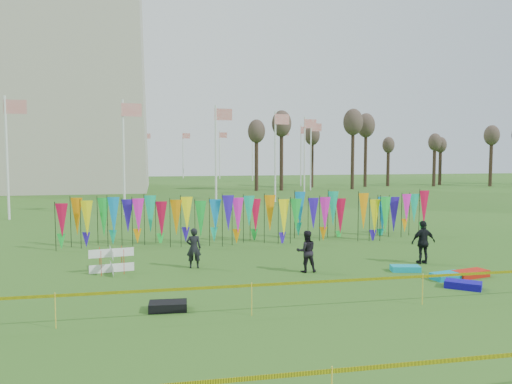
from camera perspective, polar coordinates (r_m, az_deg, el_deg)
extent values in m
plane|color=#275718|center=(16.06, 5.63, -11.17)|extent=(160.00, 160.00, 0.00)
cylinder|color=silver|center=(65.47, 5.15, 4.17)|extent=(0.16, 0.16, 8.00)
plane|color=red|center=(65.71, 5.68, 7.04)|extent=(1.40, 0.00, 1.40)
cylinder|color=silver|center=(72.21, 2.79, 4.21)|extent=(0.16, 0.16, 8.00)
plane|color=red|center=(72.42, 3.27, 6.82)|extent=(1.40, 0.00, 1.40)
cylinder|color=silver|center=(78.20, -0.41, 4.23)|extent=(0.16, 0.16, 8.00)
plane|color=red|center=(78.37, 0.02, 6.64)|extent=(1.40, 0.00, 1.40)
cylinder|color=silver|center=(83.23, -4.18, 4.23)|extent=(0.16, 0.16, 8.00)
plane|color=red|center=(83.36, -3.78, 6.50)|extent=(1.40, 0.00, 1.40)
cylinder|color=silver|center=(87.16, -8.34, 4.21)|extent=(0.16, 0.16, 8.00)
plane|color=red|center=(87.24, -7.97, 6.38)|extent=(1.40, 0.00, 1.40)
cylinder|color=silver|center=(89.86, -12.75, 4.15)|extent=(0.16, 0.16, 8.00)
plane|color=red|center=(89.90, -12.40, 6.26)|extent=(1.40, 0.00, 1.40)
cylinder|color=silver|center=(91.28, -17.30, 4.06)|extent=(0.16, 0.16, 8.00)
plane|color=red|center=(91.27, -16.97, 6.14)|extent=(1.40, 0.00, 1.40)
cylinder|color=silver|center=(91.38, -21.90, 3.94)|extent=(0.16, 0.16, 8.00)
plane|color=red|center=(91.32, -21.58, 6.02)|extent=(1.40, 0.00, 1.40)
cylinder|color=silver|center=(90.15, -26.45, 3.80)|extent=(0.16, 0.16, 8.00)
plane|color=red|center=(90.04, -26.16, 5.91)|extent=(1.40, 0.00, 1.40)
cylinder|color=silver|center=(36.06, -26.58, 3.48)|extent=(0.16, 0.16, 8.00)
plane|color=red|center=(36.03, -25.83, 8.77)|extent=(1.40, 0.00, 1.40)
cylinder|color=silver|center=(35.82, -14.89, 3.80)|extent=(0.16, 0.16, 8.00)
plane|color=red|center=(35.91, -14.03, 9.09)|extent=(1.40, 0.00, 1.40)
cylinder|color=silver|center=(38.81, -4.61, 3.98)|extent=(0.16, 0.16, 8.00)
plane|color=red|center=(39.00, -3.75, 8.84)|extent=(1.40, 0.00, 1.40)
cylinder|color=silver|center=(44.22, 2.21, 4.05)|extent=(0.16, 0.16, 8.00)
plane|color=red|center=(44.46, 2.99, 8.30)|extent=(1.40, 0.00, 1.40)
cylinder|color=silver|center=(50.98, 5.57, 4.08)|extent=(0.16, 0.16, 8.00)
plane|color=red|center=(51.24, 6.24, 7.77)|extent=(1.40, 0.00, 1.40)
cylinder|color=silver|center=(58.26, 6.27, 4.12)|extent=(0.16, 0.16, 8.00)
plane|color=red|center=(58.52, 6.87, 7.35)|extent=(1.40, 0.00, 1.40)
cylinder|color=black|center=(24.08, -21.93, -3.51)|extent=(0.03, 0.03, 2.23)
cone|color=red|center=(24.00, -21.29, -2.95)|extent=(0.64, 0.64, 1.60)
cylinder|color=black|center=(23.99, -20.61, -3.51)|extent=(0.03, 0.03, 2.23)
cone|color=orange|center=(23.91, -19.96, -2.94)|extent=(0.64, 0.64, 1.60)
cylinder|color=black|center=(23.90, -19.27, -3.50)|extent=(0.03, 0.03, 2.23)
cone|color=#FFEF0D|center=(23.83, -18.62, -2.93)|extent=(0.64, 0.64, 1.60)
cylinder|color=black|center=(23.83, -17.93, -3.49)|extent=(0.03, 0.03, 2.23)
cone|color=green|center=(23.77, -17.27, -2.92)|extent=(0.64, 0.64, 1.60)
cylinder|color=black|center=(23.77, -16.58, -3.47)|extent=(0.03, 0.03, 2.23)
cone|color=#0C89D9|center=(23.71, -15.92, -2.90)|extent=(0.64, 0.64, 1.60)
cylinder|color=black|center=(23.72, -15.23, -3.46)|extent=(0.03, 0.03, 2.23)
cone|color=#3015B9|center=(23.67, -14.56, -2.89)|extent=(0.64, 0.64, 1.60)
cylinder|color=black|center=(23.69, -13.87, -3.44)|extent=(0.03, 0.03, 2.23)
cone|color=#F11ABF|center=(23.65, -13.20, -2.87)|extent=(0.64, 0.64, 1.60)
cylinder|color=black|center=(23.67, -12.50, -3.43)|extent=(0.03, 0.03, 2.23)
cone|color=#0CB486|center=(23.64, -11.83, -2.85)|extent=(0.64, 0.64, 1.60)
cylinder|color=black|center=(23.67, -11.14, -3.41)|extent=(0.03, 0.03, 2.23)
cone|color=red|center=(23.64, -10.47, -2.83)|extent=(0.64, 0.64, 1.60)
cylinder|color=black|center=(23.67, -9.78, -3.38)|extent=(0.03, 0.03, 2.23)
cone|color=orange|center=(23.65, -9.11, -2.81)|extent=(0.64, 0.64, 1.60)
cylinder|color=black|center=(23.69, -8.41, -3.36)|extent=(0.03, 0.03, 2.23)
cone|color=#FFEF0D|center=(23.68, -7.74, -2.78)|extent=(0.64, 0.64, 1.60)
cylinder|color=black|center=(23.73, -7.06, -3.34)|extent=(0.03, 0.03, 2.23)
cone|color=green|center=(23.72, -6.39, -2.76)|extent=(0.64, 0.64, 1.60)
cylinder|color=black|center=(23.78, -5.70, -3.31)|extent=(0.03, 0.03, 2.23)
cone|color=#0C89D9|center=(23.77, -5.03, -2.73)|extent=(0.64, 0.64, 1.60)
cylinder|color=black|center=(23.84, -4.35, -3.28)|extent=(0.03, 0.03, 2.23)
cone|color=#3015B9|center=(23.84, -3.69, -2.70)|extent=(0.64, 0.64, 1.60)
cylinder|color=black|center=(23.91, -3.01, -3.25)|extent=(0.03, 0.03, 2.23)
cone|color=#F11ABF|center=(23.92, -2.35, -2.67)|extent=(0.64, 0.64, 1.60)
cylinder|color=black|center=(24.00, -1.68, -3.22)|extent=(0.03, 0.03, 2.23)
cone|color=#0CB486|center=(24.01, -1.02, -2.64)|extent=(0.64, 0.64, 1.60)
cylinder|color=black|center=(24.10, -0.36, -3.18)|extent=(0.03, 0.03, 2.23)
cone|color=red|center=(24.12, 0.29, -2.61)|extent=(0.64, 0.64, 1.60)
cylinder|color=black|center=(24.21, 0.95, -3.15)|extent=(0.03, 0.03, 2.23)
cone|color=orange|center=(24.24, 1.60, -2.58)|extent=(0.64, 0.64, 1.60)
cylinder|color=black|center=(24.33, 2.24, -3.11)|extent=(0.03, 0.03, 2.23)
cone|color=#FFEF0D|center=(24.37, 2.89, -2.54)|extent=(0.64, 0.64, 1.60)
cylinder|color=black|center=(24.47, 3.53, -3.07)|extent=(0.03, 0.03, 2.23)
cone|color=green|center=(24.51, 4.16, -2.51)|extent=(0.64, 0.64, 1.60)
cylinder|color=black|center=(24.62, 4.79, -3.03)|extent=(0.03, 0.03, 2.23)
cone|color=#0C89D9|center=(24.67, 5.42, -2.47)|extent=(0.64, 0.64, 1.60)
cylinder|color=black|center=(24.78, 6.05, -3.00)|extent=(0.03, 0.03, 2.23)
cone|color=#3015B9|center=(24.83, 6.67, -2.44)|extent=(0.64, 0.64, 1.60)
cylinder|color=black|center=(24.95, 7.28, -2.95)|extent=(0.03, 0.03, 2.23)
cone|color=#F11ABF|center=(25.01, 7.89, -2.40)|extent=(0.64, 0.64, 1.60)
cylinder|color=black|center=(25.14, 8.50, -2.91)|extent=(0.03, 0.03, 2.23)
cone|color=#0CB486|center=(25.20, 9.10, -2.36)|extent=(0.64, 0.64, 1.60)
cylinder|color=black|center=(25.33, 9.70, -2.87)|extent=(0.03, 0.03, 2.23)
cone|color=red|center=(25.40, 10.29, -2.32)|extent=(0.64, 0.64, 1.60)
cylinder|color=black|center=(25.54, 10.88, -2.83)|extent=(0.03, 0.03, 2.23)
cone|color=orange|center=(25.61, 11.46, -2.28)|extent=(0.64, 0.64, 1.60)
cylinder|color=black|center=(25.75, 12.04, -2.79)|extent=(0.03, 0.03, 2.23)
cone|color=#FFEF0D|center=(25.84, 12.62, -2.25)|extent=(0.64, 0.64, 1.60)
cylinder|color=black|center=(25.98, 13.18, -2.74)|extent=(0.03, 0.03, 2.23)
cone|color=green|center=(26.07, 13.75, -2.21)|extent=(0.64, 0.64, 1.60)
cylinder|color=black|center=(26.22, 14.30, -2.70)|extent=(0.03, 0.03, 2.23)
cone|color=#0C89D9|center=(26.31, 14.86, -2.17)|extent=(0.64, 0.64, 1.60)
cylinder|color=black|center=(26.46, 15.40, -2.66)|extent=(0.03, 0.03, 2.23)
cone|color=#3015B9|center=(26.56, 15.95, -2.13)|extent=(0.64, 0.64, 1.60)
cylinder|color=black|center=(26.72, 16.48, -2.61)|extent=(0.03, 0.03, 2.23)
cone|color=#F11ABF|center=(26.82, 17.02, -2.09)|extent=(0.64, 0.64, 1.60)
cylinder|color=black|center=(26.99, 17.53, -2.57)|extent=(0.03, 0.03, 2.23)
cone|color=#0CB486|center=(27.09, 18.07, -2.05)|extent=(0.64, 0.64, 1.60)
cylinder|color=black|center=(27.26, 18.57, -2.52)|extent=(0.03, 0.03, 2.23)
cone|color=red|center=(27.37, 19.09, -2.01)|extent=(0.64, 0.64, 1.60)
cube|color=#E2DE04|center=(13.98, 8.11, -10.09)|extent=(26.00, 0.01, 0.08)
cylinder|color=yellow|center=(13.56, -21.82, -12.46)|extent=(0.02, 0.02, 0.90)
cylinder|color=yellow|center=(13.57, -0.08, -12.12)|extent=(0.02, 0.02, 0.90)
cylinder|color=yellow|center=(15.31, 18.93, -10.43)|extent=(0.02, 0.02, 0.90)
cube|color=#E2DE04|center=(9.34, 19.68, -17.82)|extent=(26.00, 0.01, 0.08)
cylinder|color=#3B281D|center=(59.74, -1.15, 3.39)|extent=(0.44, 0.44, 6.40)
ellipsoid|color=#493A31|center=(59.77, -1.15, 6.61)|extent=(1.92, 1.92, 2.56)
cylinder|color=#3B281D|center=(60.57, 2.59, 3.40)|extent=(0.44, 0.44, 6.40)
ellipsoid|color=#493A31|center=(60.60, 2.60, 6.58)|extent=(1.92, 1.92, 2.56)
cylinder|color=#3B281D|center=(61.65, 6.20, 3.40)|extent=(0.44, 0.44, 6.40)
ellipsoid|color=#493A31|center=(61.68, 6.23, 6.52)|extent=(1.92, 1.92, 2.56)
cylinder|color=#3B281D|center=(62.97, 9.68, 3.38)|extent=(0.44, 0.44, 6.40)
ellipsoid|color=#493A31|center=(63.00, 9.72, 6.44)|extent=(1.92, 1.92, 2.56)
cylinder|color=#3B281D|center=(64.51, 13.01, 3.36)|extent=(0.44, 0.44, 6.40)
ellipsoid|color=#493A31|center=(64.54, 13.06, 6.34)|extent=(1.92, 1.92, 2.56)
cylinder|color=#3B281D|center=(66.26, 16.17, 3.32)|extent=(0.44, 0.44, 6.40)
ellipsoid|color=#493A31|center=(66.28, 16.23, 6.22)|extent=(1.92, 1.92, 2.56)
cylinder|color=#3B281D|center=(68.19, 19.16, 3.28)|extent=(0.44, 0.44, 6.40)
ellipsoid|color=#493A31|center=(68.22, 19.23, 6.10)|extent=(1.92, 1.92, 2.56)
cylinder|color=#3B281D|center=(70.30, 21.97, 3.23)|extent=(0.44, 0.44, 6.40)
ellipsoid|color=#493A31|center=(70.33, 22.05, 5.97)|extent=(1.92, 1.92, 2.56)
cylinder|color=#3B281D|center=(72.57, 24.62, 3.18)|extent=(0.44, 0.44, 6.40)
ellipsoid|color=#493A31|center=(72.60, 24.71, 5.83)|extent=(1.92, 1.92, 2.56)
cylinder|color=#3B281D|center=(74.99, 27.10, 3.12)|extent=(0.44, 0.44, 6.40)
ellipsoid|color=#493A31|center=(75.01, 27.19, 5.69)|extent=(1.92, 1.92, 2.56)
cylinder|color=red|center=(18.59, -17.48, -7.78)|extent=(0.02, 0.02, 0.89)
cylinder|color=red|center=(18.52, -15.06, -7.77)|extent=(0.02, 0.02, 0.89)
cylinder|color=red|center=(19.35, -17.23, -7.29)|extent=(0.02, 0.02, 0.89)
cylinder|color=red|center=(19.29, -14.91, -7.28)|extent=(0.02, 0.02, 0.89)
imported|color=black|center=(19.00, -7.13, -6.37)|extent=(0.59, 0.45, 1.53)
imported|color=black|center=(18.34, 5.78, -6.76)|extent=(0.76, 0.50, 1.52)
imported|color=black|center=(20.64, 18.58, -5.46)|extent=(1.01, 0.59, 1.70)
cube|color=#0CA2BD|center=(19.27, 16.69, -8.37)|extent=(1.12, 0.74, 0.21)
cube|color=#130AAA|center=(17.54, 22.59, -9.76)|extent=(1.21, 1.14, 0.23)
cube|color=red|center=(19.20, 23.32, -8.56)|extent=(1.36, 0.85, 0.23)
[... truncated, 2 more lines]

